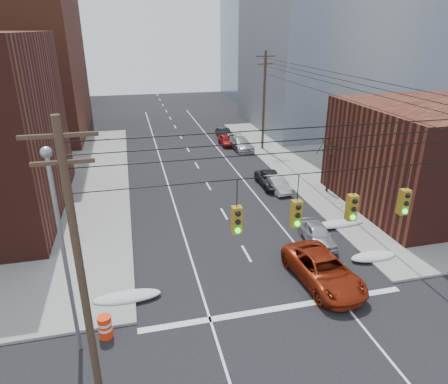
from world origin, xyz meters
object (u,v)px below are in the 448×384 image
parked_car_e (226,140)px  lot_car_b (25,184)px  parked_car_a (317,234)px  lot_car_a (28,187)px  construction_barrel (105,327)px  parked_car_b (277,184)px  red_pickup (323,270)px  lot_car_d (1,169)px  parked_car_c (272,180)px  parked_car_d (241,144)px  parked_car_f (224,133)px

parked_car_e → lot_car_b: size_ratio=0.75×
parked_car_a → lot_car_a: lot_car_a is taller
parked_car_e → lot_car_b: (-20.39, -10.69, 0.20)m
parked_car_a → construction_barrel: size_ratio=3.48×
lot_car_a → lot_car_b: bearing=29.6°
parked_car_b → construction_barrel: bearing=-136.3°
parked_car_e → construction_barrel: bearing=-114.0°
red_pickup → parked_car_b: red_pickup is taller
red_pickup → lot_car_d: (-21.85, 22.59, 0.10)m
parked_car_c → lot_car_d: lot_car_d is taller
red_pickup → parked_car_e: 28.77m
lot_car_a → red_pickup: bearing=-129.0°
parked_car_a → parked_car_c: size_ratio=0.87×
parked_car_a → parked_car_c: parked_car_a is taller
parked_car_b → lot_car_d: lot_car_d is taller
parked_car_a → lot_car_d: size_ratio=0.88×
parked_car_c → parked_car_e: parked_car_c is taller
parked_car_d → parked_car_f: 5.64m
parked_car_c → parked_car_d: (0.53, 11.91, 0.08)m
parked_car_b → parked_car_c: size_ratio=0.83×
parked_car_f → construction_barrel: (-13.79, -33.63, -0.04)m
parked_car_c → parked_car_d: size_ratio=0.93×
red_pickup → construction_barrel: 11.74m
parked_car_a → parked_car_b: size_ratio=1.05×
parked_car_d → lot_car_d: (-24.64, -3.88, 0.20)m
parked_car_a → red_pickup: bearing=-107.5°
parked_car_b → parked_car_a: bearing=-97.6°
construction_barrel → red_pickup: bearing=7.6°
red_pickup → parked_car_b: size_ratio=1.56×
construction_barrel → lot_car_a: bearing=109.9°
lot_car_d → construction_barrel: bearing=-174.8°
parked_car_f → lot_car_d: lot_car_d is taller
parked_car_e → lot_car_d: size_ratio=0.81×
parked_car_f → parked_car_c: bearing=-93.8°
parked_car_d → lot_car_a: (-21.21, -9.30, 0.10)m
parked_car_d → lot_car_b: 23.21m
red_pickup → parked_car_c: red_pickup is taller
red_pickup → parked_car_e: red_pickup is taller
parked_car_d → lot_car_b: (-21.62, -8.45, 0.10)m
parked_car_b → lot_car_a: lot_car_a is taller
parked_car_b → lot_car_a: size_ratio=0.93×
lot_car_a → lot_car_d: lot_car_d is taller
parked_car_b → lot_car_b: lot_car_b is taller
parked_car_c → parked_car_b: bearing=-82.4°
parked_car_c → lot_car_b: bearing=171.3°
parked_car_b → lot_car_b: (-21.22, 4.55, 0.20)m
parked_car_f → lot_car_d: (-24.00, -9.49, 0.29)m
parked_car_b → parked_car_f: 18.60m
lot_car_b → parked_car_d: bearing=-75.7°
parked_car_b → parked_car_f: size_ratio=0.99×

